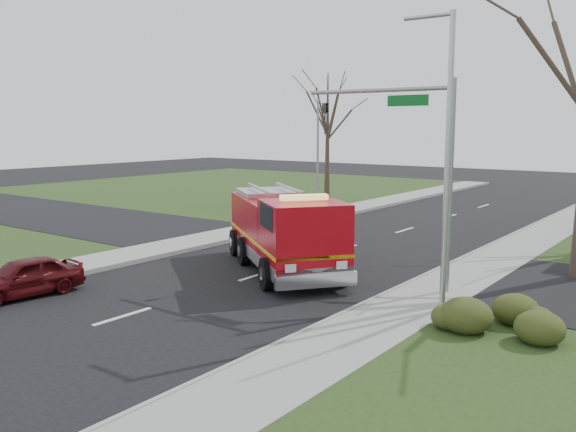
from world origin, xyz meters
The scene contains 11 objects.
ground centered at (0.00, 0.00, 0.00)m, with size 120.00×120.00×0.00m, color black.
sidewalk_right centered at (6.20, 0.00, 0.07)m, with size 2.40×80.00×0.15m, color gray.
sidewalk_left centered at (-6.20, 0.00, 0.07)m, with size 2.40×80.00×0.15m, color gray.
cross_street_left centered at (-22.40, 4.00, 0.08)m, with size 30.00×8.00×0.15m, color black.
hedge_corner centered at (9.00, -1.00, 0.58)m, with size 2.80×2.00×0.90m, color #303914.
bare_tree_left centered at (-10.00, 20.00, 5.56)m, with size 4.50×4.50×9.00m.
traffic_signal_mast centered at (5.21, 1.50, 4.71)m, with size 5.29×0.18×6.80m.
streetlight_pole centered at (7.14, -0.50, 4.55)m, with size 1.48×0.16×8.40m.
utility_pole_far centered at (-6.80, 14.00, 3.50)m, with size 0.14×0.14×7.00m, color gray.
fire_engine centered at (0.31, 1.23, 1.41)m, with size 7.69×6.81×3.11m.
parked_car_maroon centered at (-4.20, -6.51, 0.63)m, with size 1.48×3.68×1.25m, color #440B0E.
Camera 1 is at (13.67, -16.55, 5.34)m, focal length 38.00 mm.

